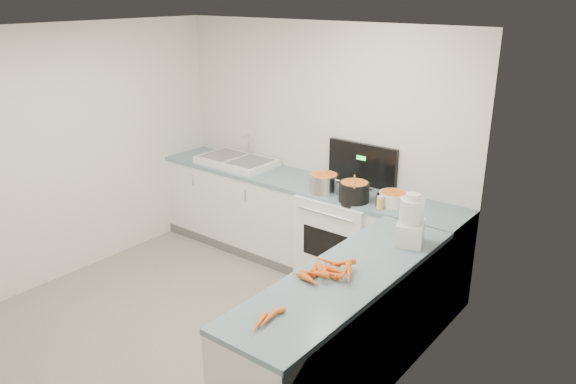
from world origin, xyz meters
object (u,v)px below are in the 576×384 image
Objects in this scene: sink at (237,161)px; food_processor at (411,222)px; black_pot at (354,193)px; mixing_bowl at (393,199)px; spice_jar at (380,203)px; stove at (344,236)px; extract_bottle at (378,201)px; steel_pot at (324,184)px.

sink is 2.12× the size of food_processor.
black_pot is 0.97m from food_processor.
spice_jar is at bearing -105.66° from mixing_bowl.
stove is 0.69m from extract_bottle.
steel_pot reaches higher than mixing_bowl.
extract_bottle is 0.80m from food_processor.
food_processor reaches higher than spice_jar.
mixing_bowl is (0.68, 0.12, -0.02)m from steel_pot.
steel_pot is 2.62× the size of extract_bottle.
black_pot is 0.36m from mixing_bowl.
steel_pot is 0.69× the size of food_processor.
sink is 1.89m from extract_bottle.
stove reaches higher than steel_pot.
extract_bottle is at bearing 5.53° from black_pot.
steel_pot is 1.08× the size of mixing_bowl.
spice_jar is (1.93, -0.20, 0.01)m from sink.
extract_bottle is at bearing 0.23° from steel_pot.
stove is 0.74m from mixing_bowl.
stove is at bearing 42.66° from steel_pot.
sink is 1.30m from steel_pot.
extract_bottle is at bearing -4.81° from sink.
spice_jar is at bearing 137.48° from food_processor.
sink reaches higher than black_pot.
mixing_bowl is at bearing -1.27° from sink.
mixing_bowl is at bearing 50.77° from extract_bottle.
steel_pot is 2.73× the size of spice_jar.
stove reaches higher than sink.
stove reaches higher than food_processor.
food_processor reaches higher than sink.
extract_bottle is 0.07m from spice_jar.
spice_jar is at bearing -3.80° from steel_pot.
sink is 8.43× the size of spice_jar.
mixing_bowl is at bearing 127.07° from food_processor.
stove is 5.25× the size of mixing_bowl.
food_processor is at bearing -52.93° from mixing_bowl.
sink is 1.94m from spice_jar.
steel_pot is at bearing -137.34° from stove.
food_processor is at bearing -32.00° from black_pot.
food_processor is at bearing -24.50° from steel_pot.
black_pot is 0.69× the size of food_processor.
stove is 0.60m from black_pot.
stove is 3.35× the size of food_processor.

